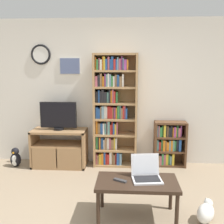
# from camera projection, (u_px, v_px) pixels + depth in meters

# --- Properties ---
(wall_back) EXTENTS (6.87, 0.09, 2.60)m
(wall_back) POSITION_uv_depth(u_px,v_px,m) (113.00, 92.00, 4.75)
(wall_back) COLOR silver
(wall_back) RESTS_ON ground_plane
(tv_stand) EXTENTS (0.95, 0.48, 0.66)m
(tv_stand) POSITION_uv_depth(u_px,v_px,m) (60.00, 148.00, 4.68)
(tv_stand) COLOR #9E754C
(tv_stand) RESTS_ON ground_plane
(television) EXTENTS (0.64, 0.18, 0.50)m
(television) POSITION_uv_depth(u_px,v_px,m) (58.00, 116.00, 4.58)
(television) COLOR black
(television) RESTS_ON tv_stand
(bookshelf_tall) EXTENTS (0.76, 0.32, 1.99)m
(bookshelf_tall) POSITION_uv_depth(u_px,v_px,m) (112.00, 110.00, 4.62)
(bookshelf_tall) COLOR tan
(bookshelf_tall) RESTS_ON ground_plane
(bookshelf_short) EXTENTS (0.56, 0.26, 0.81)m
(bookshelf_short) POSITION_uv_depth(u_px,v_px,m) (169.00, 144.00, 4.69)
(bookshelf_short) COLOR brown
(bookshelf_short) RESTS_ON ground_plane
(coffee_table) EXTENTS (0.95, 0.50, 0.46)m
(coffee_table) POSITION_uv_depth(u_px,v_px,m) (137.00, 185.00, 3.05)
(coffee_table) COLOR #332319
(coffee_table) RESTS_ON ground_plane
(laptop) EXTENTS (0.37, 0.34, 0.27)m
(laptop) POSITION_uv_depth(u_px,v_px,m) (146.00, 173.00, 3.09)
(laptop) COLOR silver
(laptop) RESTS_ON coffee_table
(remote_near_laptop) EXTENTS (0.16, 0.11, 0.02)m
(remote_near_laptop) POSITION_uv_depth(u_px,v_px,m) (120.00, 180.00, 3.03)
(remote_near_laptop) COLOR #38383A
(remote_near_laptop) RESTS_ON coffee_table
(cat) EXTENTS (0.31, 0.46, 0.27)m
(cat) POSITION_uv_depth(u_px,v_px,m) (206.00, 212.00, 3.01)
(cat) COLOR white
(cat) RESTS_ON ground_plane
(penguin_figurine) EXTENTS (0.19, 0.17, 0.35)m
(penguin_figurine) POSITION_uv_depth(u_px,v_px,m) (15.00, 158.00, 4.67)
(penguin_figurine) COLOR black
(penguin_figurine) RESTS_ON ground_plane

